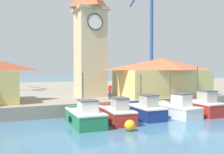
{
  "coord_description": "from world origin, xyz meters",
  "views": [
    {
      "loc": [
        -12.17,
        -14.03,
        4.41
      ],
      "look_at": [
        -1.1,
        10.99,
        3.5
      ],
      "focal_mm": 42.0,
      "sensor_mm": 36.0,
      "label": 1
    }
  ],
  "objects_px": {
    "fishing_boat_left_outer": "(117,113)",
    "clock_tower": "(90,37)",
    "fishing_boat_left_inner": "(144,110)",
    "fishing_boat_center": "(201,106)",
    "port_crane_near": "(151,43)",
    "fishing_boat_mid_left": "(175,109)",
    "dock_worker_near_tower": "(110,91)",
    "mooring_buoy": "(130,125)",
    "fishing_boat_far_left": "(85,116)",
    "warehouse_right": "(162,76)"
  },
  "relations": [
    {
      "from": "clock_tower",
      "to": "mooring_buoy",
      "type": "relative_size",
      "value": 18.79
    },
    {
      "from": "fishing_boat_left_outer",
      "to": "port_crane_near",
      "type": "relative_size",
      "value": 0.23
    },
    {
      "from": "fishing_boat_far_left",
      "to": "port_crane_near",
      "type": "distance_m",
      "value": 28.81
    },
    {
      "from": "clock_tower",
      "to": "warehouse_right",
      "type": "relative_size",
      "value": 1.33
    },
    {
      "from": "fishing_boat_mid_left",
      "to": "dock_worker_near_tower",
      "type": "xyz_separation_m",
      "value": [
        -4.14,
        5.53,
        1.31
      ]
    },
    {
      "from": "fishing_boat_center",
      "to": "port_crane_near",
      "type": "relative_size",
      "value": 0.22
    },
    {
      "from": "fishing_boat_far_left",
      "to": "warehouse_right",
      "type": "bearing_deg",
      "value": 30.54
    },
    {
      "from": "fishing_boat_far_left",
      "to": "fishing_boat_left_inner",
      "type": "height_order",
      "value": "fishing_boat_far_left"
    },
    {
      "from": "fishing_boat_left_inner",
      "to": "clock_tower",
      "type": "relative_size",
      "value": 0.32
    },
    {
      "from": "fishing_boat_far_left",
      "to": "clock_tower",
      "type": "distance_m",
      "value": 12.64
    },
    {
      "from": "fishing_boat_mid_left",
      "to": "port_crane_near",
      "type": "relative_size",
      "value": 0.25
    },
    {
      "from": "clock_tower",
      "to": "port_crane_near",
      "type": "relative_size",
      "value": 0.7
    },
    {
      "from": "fishing_boat_left_outer",
      "to": "mooring_buoy",
      "type": "distance_m",
      "value": 3.13
    },
    {
      "from": "fishing_boat_left_inner",
      "to": "dock_worker_near_tower",
      "type": "height_order",
      "value": "fishing_boat_left_inner"
    },
    {
      "from": "fishing_boat_center",
      "to": "fishing_boat_mid_left",
      "type": "bearing_deg",
      "value": 174.36
    },
    {
      "from": "fishing_boat_far_left",
      "to": "fishing_boat_left_inner",
      "type": "bearing_deg",
      "value": 7.36
    },
    {
      "from": "fishing_boat_left_inner",
      "to": "warehouse_right",
      "type": "distance_m",
      "value": 9.31
    },
    {
      "from": "clock_tower",
      "to": "port_crane_near",
      "type": "distance_m",
      "value": 18.44
    },
    {
      "from": "fishing_boat_left_outer",
      "to": "clock_tower",
      "type": "relative_size",
      "value": 0.33
    },
    {
      "from": "fishing_boat_left_outer",
      "to": "warehouse_right",
      "type": "relative_size",
      "value": 0.44
    },
    {
      "from": "fishing_boat_far_left",
      "to": "fishing_boat_left_outer",
      "type": "height_order",
      "value": "fishing_boat_left_outer"
    },
    {
      "from": "fishing_boat_left_inner",
      "to": "warehouse_right",
      "type": "xyz_separation_m",
      "value": [
        6.26,
        6.34,
        2.72
      ]
    },
    {
      "from": "clock_tower",
      "to": "port_crane_near",
      "type": "bearing_deg",
      "value": 35.83
    },
    {
      "from": "fishing_boat_left_outer",
      "to": "warehouse_right",
      "type": "height_order",
      "value": "warehouse_right"
    },
    {
      "from": "dock_worker_near_tower",
      "to": "fishing_boat_center",
      "type": "bearing_deg",
      "value": -39.86
    },
    {
      "from": "fishing_boat_far_left",
      "to": "mooring_buoy",
      "type": "distance_m",
      "value": 3.77
    },
    {
      "from": "fishing_boat_center",
      "to": "mooring_buoy",
      "type": "bearing_deg",
      "value": -162.24
    },
    {
      "from": "fishing_boat_left_outer",
      "to": "fishing_boat_mid_left",
      "type": "distance_m",
      "value": 5.99
    },
    {
      "from": "fishing_boat_left_outer",
      "to": "clock_tower",
      "type": "distance_m",
      "value": 11.98
    },
    {
      "from": "fishing_boat_left_outer",
      "to": "fishing_boat_left_inner",
      "type": "height_order",
      "value": "fishing_boat_left_outer"
    },
    {
      "from": "fishing_boat_left_inner",
      "to": "fishing_boat_center",
      "type": "xyz_separation_m",
      "value": [
        5.85,
        -0.7,
        0.08
      ]
    },
    {
      "from": "fishing_boat_far_left",
      "to": "dock_worker_near_tower",
      "type": "distance_m",
      "value": 7.57
    },
    {
      "from": "fishing_boat_mid_left",
      "to": "dock_worker_near_tower",
      "type": "distance_m",
      "value": 7.03
    },
    {
      "from": "port_crane_near",
      "to": "dock_worker_near_tower",
      "type": "xyz_separation_m",
      "value": [
        -14.08,
        -14.51,
        -6.8
      ]
    },
    {
      "from": "clock_tower",
      "to": "warehouse_right",
      "type": "height_order",
      "value": "clock_tower"
    },
    {
      "from": "fishing_boat_left_outer",
      "to": "dock_worker_near_tower",
      "type": "bearing_deg",
      "value": 71.99
    },
    {
      "from": "fishing_boat_far_left",
      "to": "fishing_boat_center",
      "type": "bearing_deg",
      "value": 0.18
    },
    {
      "from": "clock_tower",
      "to": "fishing_boat_far_left",
      "type": "bearing_deg",
      "value": -111.44
    },
    {
      "from": "fishing_boat_mid_left",
      "to": "fishing_boat_center",
      "type": "bearing_deg",
      "value": -5.64
    },
    {
      "from": "fishing_boat_center",
      "to": "clock_tower",
      "type": "height_order",
      "value": "clock_tower"
    },
    {
      "from": "port_crane_near",
      "to": "fishing_boat_mid_left",
      "type": "bearing_deg",
      "value": -116.36
    },
    {
      "from": "port_crane_near",
      "to": "mooring_buoy",
      "type": "relative_size",
      "value": 26.67
    },
    {
      "from": "port_crane_near",
      "to": "fishing_boat_center",
      "type": "bearing_deg",
      "value": -109.29
    },
    {
      "from": "clock_tower",
      "to": "warehouse_right",
      "type": "xyz_separation_m",
      "value": [
        8.23,
        -2.5,
        -4.62
      ]
    },
    {
      "from": "fishing_boat_far_left",
      "to": "fishing_boat_mid_left",
      "type": "relative_size",
      "value": 0.94
    },
    {
      "from": "warehouse_right",
      "to": "fishing_boat_center",
      "type": "bearing_deg",
      "value": -93.32
    },
    {
      "from": "fishing_boat_left_inner",
      "to": "mooring_buoy",
      "type": "xyz_separation_m",
      "value": [
        -3.37,
        -3.66,
        -0.34
      ]
    },
    {
      "from": "fishing_boat_left_inner",
      "to": "fishing_boat_center",
      "type": "relative_size",
      "value": 1.01
    },
    {
      "from": "fishing_boat_mid_left",
      "to": "mooring_buoy",
      "type": "height_order",
      "value": "fishing_boat_mid_left"
    },
    {
      "from": "port_crane_near",
      "to": "mooring_buoy",
      "type": "height_order",
      "value": "port_crane_near"
    }
  ]
}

